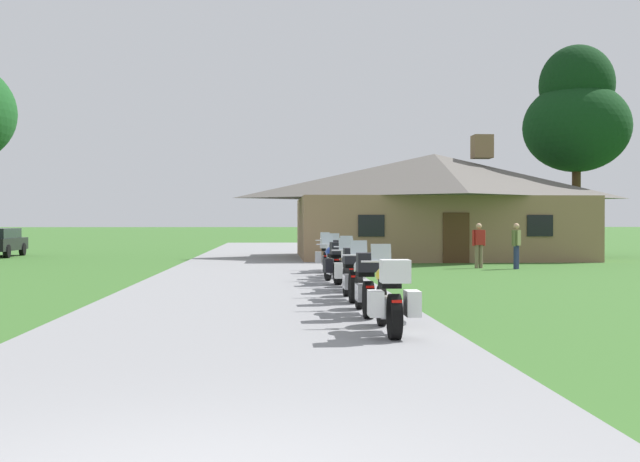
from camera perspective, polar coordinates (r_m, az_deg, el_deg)
ground_plane at (r=24.64m, az=-4.53°, el=-3.32°), size 500.00×500.00×0.00m
asphalt_driveway at (r=22.64m, az=-4.63°, el=-3.59°), size 6.40×80.00×0.06m
motorcycle_yellow_nearest_to_camera at (r=11.45m, az=5.14°, el=-4.84°), size 0.72×2.08×1.30m
motorcycle_silver_second_in_row at (r=13.88m, az=3.28°, el=-3.83°), size 0.66×2.08×1.30m
motorcycle_black_third_in_row at (r=16.40m, az=2.25°, el=-3.14°), size 0.66×2.08×1.30m
motorcycle_blue_fourth_in_row at (r=18.81m, az=2.12°, el=-2.69°), size 0.75×2.08×1.30m
motorcycle_blue_fifth_in_row at (r=20.91m, az=1.07°, el=-2.35°), size 0.87×2.08×1.30m
motorcycle_black_sixth_in_row at (r=23.30m, az=1.15°, el=-2.02°), size 0.66×2.08×1.30m
motorcycle_silver_farthest_in_row at (r=25.76m, az=0.43°, el=-1.79°), size 0.75×2.08×1.30m
stone_lodge at (r=37.15m, az=8.37°, el=1.93°), size 13.44×9.33×5.83m
bystander_olive_shirt_near_lodge at (r=29.11m, az=14.18°, el=-0.89°), size 0.39×0.46×1.67m
bystander_red_shirt_beside_signpost at (r=29.38m, az=11.55°, el=-0.87°), size 0.53×0.32×1.67m
tree_right_of_lodge at (r=42.36m, az=18.28°, el=8.08°), size 5.41×5.41×10.77m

